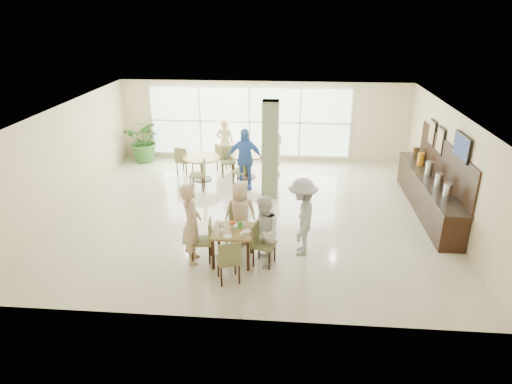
# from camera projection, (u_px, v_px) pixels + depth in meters

# --- Properties ---
(ground) EXTENTS (10.00, 10.00, 0.00)m
(ground) POSITION_uv_depth(u_px,v_px,m) (252.00, 213.00, 12.30)
(ground) COLOR beige
(ground) RESTS_ON ground
(room_shell) EXTENTS (10.00, 10.00, 10.00)m
(room_shell) POSITION_uv_depth(u_px,v_px,m) (252.00, 152.00, 11.65)
(room_shell) COLOR white
(room_shell) RESTS_ON ground
(window_bank) EXTENTS (7.00, 0.04, 7.00)m
(window_bank) POSITION_uv_depth(u_px,v_px,m) (250.00, 122.00, 15.91)
(window_bank) COLOR silver
(window_bank) RESTS_ON ground
(column) EXTENTS (0.45, 0.45, 2.80)m
(column) POSITION_uv_depth(u_px,v_px,m) (270.00, 150.00, 12.84)
(column) COLOR #677551
(column) RESTS_ON ground
(main_table) EXTENTS (0.87, 0.87, 0.75)m
(main_table) POSITION_uv_depth(u_px,v_px,m) (233.00, 234.00, 9.74)
(main_table) COLOR brown
(main_table) RESTS_ON ground
(round_table_left) EXTENTS (1.18, 1.18, 0.75)m
(round_table_left) POSITION_uv_depth(u_px,v_px,m) (202.00, 162.00, 14.41)
(round_table_left) COLOR brown
(round_table_left) RESTS_ON ground
(round_table_right) EXTENTS (1.00, 1.00, 0.75)m
(round_table_right) POSITION_uv_depth(u_px,v_px,m) (246.00, 161.00, 14.63)
(round_table_right) COLOR brown
(round_table_right) RESTS_ON ground
(chairs_main_table) EXTENTS (1.89, 2.08, 0.95)m
(chairs_main_table) POSITION_uv_depth(u_px,v_px,m) (232.00, 242.00, 9.79)
(chairs_main_table) COLOR olive
(chairs_main_table) RESTS_ON ground
(chairs_table_left) EXTENTS (2.00, 1.83, 0.95)m
(chairs_table_left) POSITION_uv_depth(u_px,v_px,m) (203.00, 165.00, 14.44)
(chairs_table_left) COLOR olive
(chairs_table_left) RESTS_ON ground
(chairs_table_right) EXTENTS (2.14, 1.87, 0.95)m
(chairs_table_right) POSITION_uv_depth(u_px,v_px,m) (245.00, 162.00, 14.72)
(chairs_table_right) COLOR olive
(chairs_table_right) RESTS_ON ground
(tabletop_clutter) EXTENTS (0.74, 0.71, 0.21)m
(tabletop_clutter) POSITION_uv_depth(u_px,v_px,m) (234.00, 228.00, 9.66)
(tabletop_clutter) COLOR white
(tabletop_clutter) RESTS_ON main_table
(buffet_counter) EXTENTS (0.64, 4.70, 1.95)m
(buffet_counter) POSITION_uv_depth(u_px,v_px,m) (429.00, 192.00, 12.19)
(buffet_counter) COLOR black
(buffet_counter) RESTS_ON ground
(wall_tv) EXTENTS (0.06, 1.00, 0.58)m
(wall_tv) POSITION_uv_depth(u_px,v_px,m) (462.00, 147.00, 10.54)
(wall_tv) COLOR black
(wall_tv) RESTS_ON ground
(framed_art_a) EXTENTS (0.05, 0.55, 0.70)m
(framed_art_a) POSITION_uv_depth(u_px,v_px,m) (440.00, 140.00, 12.13)
(framed_art_a) COLOR black
(framed_art_a) RESTS_ON ground
(framed_art_b) EXTENTS (0.05, 0.55, 0.70)m
(framed_art_b) POSITION_uv_depth(u_px,v_px,m) (432.00, 133.00, 12.87)
(framed_art_b) COLOR black
(framed_art_b) RESTS_ON ground
(potted_plant) EXTENTS (1.43, 1.43, 1.52)m
(potted_plant) POSITION_uv_depth(u_px,v_px,m) (145.00, 140.00, 16.06)
(potted_plant) COLOR #346F2C
(potted_plant) RESTS_ON ground
(teen_left) EXTENTS (0.53, 0.71, 1.78)m
(teen_left) POSITION_uv_depth(u_px,v_px,m) (192.00, 224.00, 9.65)
(teen_left) COLOR tan
(teen_left) RESTS_ON ground
(teen_far) EXTENTS (0.82, 0.58, 1.52)m
(teen_far) POSITION_uv_depth(u_px,v_px,m) (240.00, 213.00, 10.48)
(teen_far) COLOR tan
(teen_far) RESTS_ON ground
(teen_right) EXTENTS (0.76, 0.88, 1.56)m
(teen_right) POSITION_uv_depth(u_px,v_px,m) (264.00, 232.00, 9.57)
(teen_right) COLOR white
(teen_right) RESTS_ON ground
(teen_standing) EXTENTS (0.72, 1.18, 1.78)m
(teen_standing) POSITION_uv_depth(u_px,v_px,m) (302.00, 217.00, 10.00)
(teen_standing) COLOR #A9A9AC
(teen_standing) RESTS_ON ground
(adult_a) EXTENTS (1.11, 0.64, 1.87)m
(adult_a) POSITION_uv_depth(u_px,v_px,m) (244.00, 159.00, 13.59)
(adult_a) COLOR #4272C7
(adult_a) RESTS_ON ground
(adult_b) EXTENTS (0.90, 1.49, 1.50)m
(adult_b) POSITION_uv_depth(u_px,v_px,m) (275.00, 155.00, 14.49)
(adult_b) COLOR white
(adult_b) RESTS_ON ground
(adult_standing) EXTENTS (0.63, 0.44, 1.67)m
(adult_standing) POSITION_uv_depth(u_px,v_px,m) (225.00, 143.00, 15.51)
(adult_standing) COLOR tan
(adult_standing) RESTS_ON ground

